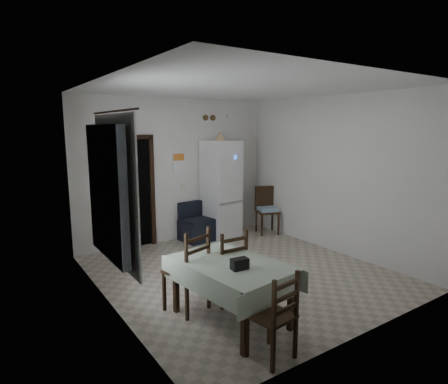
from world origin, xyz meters
TOP-DOWN VIEW (x-y plane):
  - ground at (0.00, 0.00)m, footprint 4.50×4.50m
  - ceiling at (0.00, 0.00)m, footprint 4.20×4.50m
  - wall_back at (0.00, 2.25)m, footprint 4.20×0.02m
  - wall_front at (0.00, -2.25)m, footprint 4.20×0.02m
  - wall_left at (-2.10, 0.00)m, footprint 0.02×4.50m
  - wall_right at (2.10, 0.00)m, footprint 0.02×4.50m
  - doorway at (-1.05, 2.45)m, footprint 1.06×0.52m
  - window_recess at (-2.15, -0.20)m, footprint 0.10×1.20m
  - curtain at (-2.04, -0.20)m, footprint 0.02×1.45m
  - curtain_rod at (-2.03, -0.20)m, footprint 0.02×1.60m
  - calendar at (0.05, 2.24)m, footprint 0.28×0.02m
  - calendar_image at (0.05, 2.23)m, footprint 0.24×0.01m
  - light_switch at (0.15, 2.24)m, footprint 0.08×0.02m
  - vent_left at (0.70, 2.23)m, footprint 0.12×0.03m
  - vent_right at (0.88, 2.23)m, footprint 0.12×0.03m
  - emergency_light at (1.35, 2.21)m, footprint 0.25×0.07m
  - fridge at (0.89, 1.93)m, footprint 0.74×0.74m
  - tan_cone at (0.82, 1.86)m, footprint 0.24×0.24m
  - navy_seat at (0.30, 1.93)m, footprint 0.71×0.69m
  - corner_chair at (1.84, 1.52)m, footprint 0.57×0.57m
  - dining_table at (-1.02, -1.17)m, footprint 1.11×1.54m
  - black_bag at (-1.06, -1.40)m, footprint 0.20×0.13m
  - dining_chair_far_left at (-1.33, -0.62)m, footprint 0.59×0.59m
  - dining_chair_far_right at (-0.76, -0.70)m, footprint 0.44×0.44m
  - dining_chair_near_head at (-1.10, -2.00)m, footprint 0.45×0.45m

SIDE VIEW (x-z plane):
  - ground at x=0.00m, z-range 0.00..0.00m
  - dining_table at x=-1.02m, z-range 0.00..0.74m
  - navy_seat at x=0.30m, z-range 0.00..0.78m
  - dining_chair_near_head at x=-1.10m, z-range 0.00..0.94m
  - dining_chair_far_right at x=-0.76m, z-range 0.00..1.01m
  - corner_chair at x=1.84m, z-range 0.00..1.03m
  - dining_chair_far_left at x=-1.33m, z-range 0.00..1.09m
  - black_bag at x=-1.06m, z-range 0.74..0.87m
  - fridge at x=0.89m, z-range 0.00..2.05m
  - doorway at x=-1.05m, z-range -0.05..2.17m
  - light_switch at x=0.15m, z-range 1.04..1.16m
  - wall_back at x=0.00m, z-range 0.00..2.90m
  - wall_front at x=0.00m, z-range 0.00..2.90m
  - wall_left at x=-2.10m, z-range 0.00..2.90m
  - wall_right at x=2.10m, z-range 0.00..2.90m
  - window_recess at x=-2.15m, z-range 0.75..2.35m
  - curtain at x=-2.04m, z-range 0.62..2.48m
  - calendar at x=0.05m, z-range 1.42..1.82m
  - calendar_image at x=0.05m, z-range 1.65..1.79m
  - tan_cone at x=0.82m, z-range 2.05..2.24m
  - curtain_rod at x=-2.03m, z-range 2.49..2.51m
  - vent_left at x=0.70m, z-range 2.46..2.58m
  - vent_right at x=0.88m, z-range 2.46..2.58m
  - emergency_light at x=1.35m, z-range 2.50..2.59m
  - ceiling at x=0.00m, z-range 2.89..2.91m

